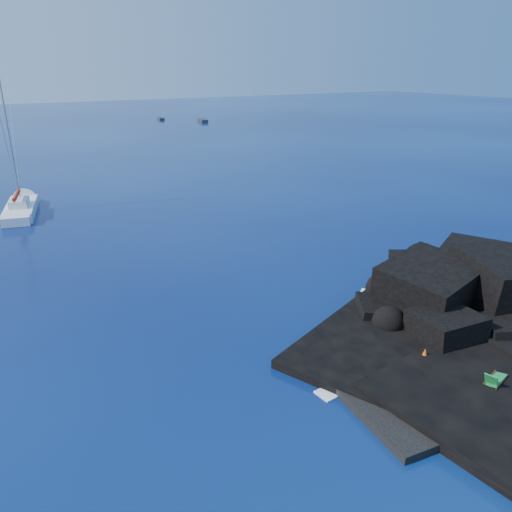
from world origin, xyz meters
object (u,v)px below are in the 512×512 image
at_px(sunbather, 446,366).
at_px(distant_boat_b, 203,122).
at_px(marker_cone, 425,354).
at_px(deck_chair, 497,376).
at_px(distant_boat_a, 161,120).
at_px(sailboat, 22,213).

distance_m(sunbather, distant_boat_b, 113.14).
height_order(sunbather, marker_cone, marker_cone).
bearing_deg(deck_chair, distant_boat_a, 61.30).
xyz_separation_m(marker_cone, distant_boat_b, (37.31, 105.85, -0.66)).
bearing_deg(distant_boat_b, distant_boat_a, 136.62).
relative_size(sunbather, marker_cone, 2.63).
distance_m(distant_boat_a, distant_boat_b, 12.74).
relative_size(deck_chair, distant_boat_b, 0.30).
distance_m(deck_chair, sunbather, 2.15).
height_order(sunbather, distant_boat_b, sunbather).
bearing_deg(distant_boat_b, deck_chair, -96.67).
height_order(deck_chair, marker_cone, deck_chair).
relative_size(marker_cone, distant_boat_b, 0.12).
bearing_deg(marker_cone, sailboat, 108.98).
bearing_deg(distant_boat_a, sunbather, -94.04).
height_order(deck_chair, distant_boat_b, deck_chair).
bearing_deg(sailboat, distant_boat_a, 73.21).
distance_m(sunbather, marker_cone, 1.11).
bearing_deg(deck_chair, distant_boat_b, 56.53).
bearing_deg(distant_boat_a, sailboat, -108.91).
height_order(sailboat, distant_boat_b, sailboat).
xyz_separation_m(sailboat, sunbather, (13.54, -39.57, 0.51)).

